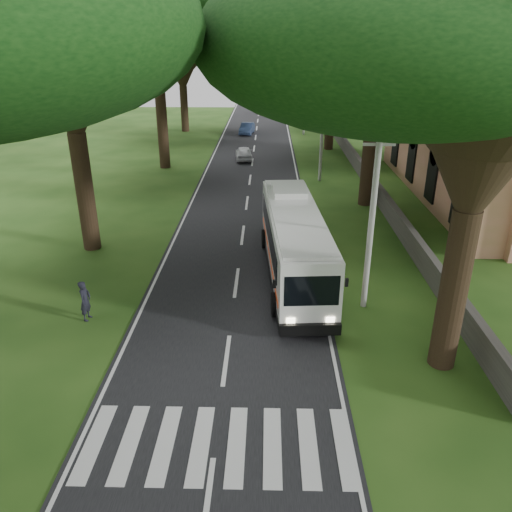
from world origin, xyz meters
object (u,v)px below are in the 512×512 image
object	(u,v)px
pole_mid	(322,127)
coach_bus	(294,241)
pole_near	(372,212)
pedestrian	(85,301)
distant_car_b	(247,128)
distant_car_a	(244,153)
distant_car_c	(279,109)
pole_far	(305,97)

from	to	relation	value
pole_mid	coach_bus	distance (m)	17.51
pole_near	pedestrian	world-z (taller)	pole_near
pole_near	distant_car_b	world-z (taller)	pole_near
distant_car_a	distant_car_c	size ratio (longest dim) A/B	0.79
coach_bus	distant_car_b	xyz separation A→B (m)	(-3.69, 37.24, -1.10)
distant_car_a	pole_far	bearing A→B (deg)	-120.94
pole_mid	distant_car_b	world-z (taller)	pole_mid
distant_car_b	pole_mid	bearing A→B (deg)	-64.89
pedestrian	distant_car_c	bearing A→B (deg)	-0.71
pole_mid	distant_car_a	distance (m)	10.01
pole_mid	pedestrian	xyz separation A→B (m)	(-11.30, -21.35, -3.34)
pole_mid	pedestrian	size ratio (longest dim) A/B	4.76
pole_far	distant_car_b	distance (m)	7.43
pole_near	distant_car_b	bearing A→B (deg)	99.25
pole_far	pedestrian	xyz separation A→B (m)	(-11.30, -41.35, -3.34)
pole_far	coach_bus	distance (m)	37.29
distant_car_a	pedestrian	bearing A→B (deg)	74.76
distant_car_a	coach_bus	bearing A→B (deg)	92.97
pedestrian	pole_mid	bearing A→B (deg)	-19.94
pole_far	distant_car_a	xyz separation A→B (m)	(-6.30, -13.07, -3.53)
pole_near	distant_car_a	world-z (taller)	pole_near
distant_car_b	pole_far	bearing A→B (deg)	5.92
distant_car_c	pedestrian	size ratio (longest dim) A/B	2.73
pole_far	pedestrian	bearing A→B (deg)	-105.28
distant_car_b	pedestrian	size ratio (longest dim) A/B	2.26
pole_far	coach_bus	world-z (taller)	pole_far
pole_far	distant_car_a	distance (m)	14.94
pole_near	distant_car_b	distance (m)	40.82
distant_car_c	pedestrian	world-z (taller)	pedestrian
pole_far	distant_car_a	size ratio (longest dim) A/B	2.20
pole_near	distant_car_c	world-z (taller)	pole_near
distant_car_b	pedestrian	distance (m)	41.76
pole_near	pole_mid	distance (m)	20.00
pole_near	distant_car_a	xyz separation A→B (m)	(-6.30, 26.93, -3.53)
pole_near	pole_far	distance (m)	40.00
distant_car_c	pedestrian	distance (m)	58.45
coach_bus	distant_car_c	size ratio (longest dim) A/B	2.43
pole_near	pole_far	world-z (taller)	same
pole_far	distant_car_a	bearing A→B (deg)	-115.73
pole_mid	distant_car_c	xyz separation A→B (m)	(-2.50, 36.43, -3.48)
distant_car_b	distant_car_c	xyz separation A→B (m)	(4.04, 16.29, 0.04)
distant_car_c	pole_near	bearing A→B (deg)	102.63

